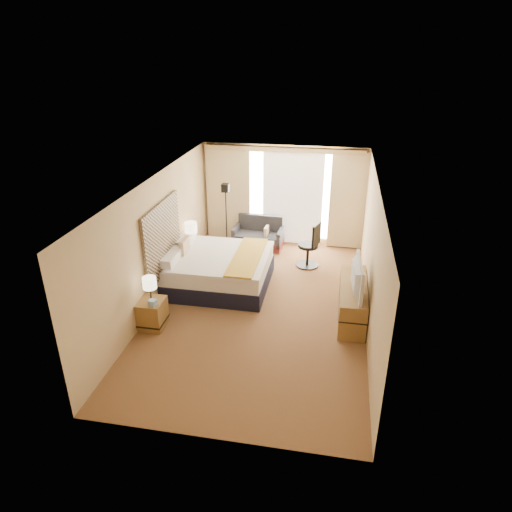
% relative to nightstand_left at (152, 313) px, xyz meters
% --- Properties ---
extents(floor, '(4.20, 7.00, 0.02)m').
position_rel_nightstand_left_xyz_m(floor, '(1.87, 1.05, -0.28)').
color(floor, '#4E1716').
rests_on(floor, ground).
extents(ceiling, '(4.20, 7.00, 0.02)m').
position_rel_nightstand_left_xyz_m(ceiling, '(1.87, 1.05, 2.33)').
color(ceiling, silver).
rests_on(ceiling, wall_back).
extents(wall_back, '(4.20, 0.02, 2.60)m').
position_rel_nightstand_left_xyz_m(wall_back, '(1.87, 4.55, 1.02)').
color(wall_back, tan).
rests_on(wall_back, ground).
extents(wall_front, '(4.20, 0.02, 2.60)m').
position_rel_nightstand_left_xyz_m(wall_front, '(1.87, -2.45, 1.02)').
color(wall_front, tan).
rests_on(wall_front, ground).
extents(wall_left, '(0.02, 7.00, 2.60)m').
position_rel_nightstand_left_xyz_m(wall_left, '(-0.23, 1.05, 1.02)').
color(wall_left, tan).
rests_on(wall_left, ground).
extents(wall_right, '(0.02, 7.00, 2.60)m').
position_rel_nightstand_left_xyz_m(wall_right, '(3.97, 1.05, 1.02)').
color(wall_right, tan).
rests_on(wall_right, ground).
extents(headboard, '(0.06, 1.85, 1.50)m').
position_rel_nightstand_left_xyz_m(headboard, '(-0.19, 1.25, 1.01)').
color(headboard, black).
rests_on(headboard, wall_left).
extents(nightstand_left, '(0.45, 0.52, 0.55)m').
position_rel_nightstand_left_xyz_m(nightstand_left, '(0.00, 0.00, 0.00)').
color(nightstand_left, olive).
rests_on(nightstand_left, floor).
extents(nightstand_right, '(0.45, 0.52, 0.55)m').
position_rel_nightstand_left_xyz_m(nightstand_right, '(0.00, 2.50, 0.00)').
color(nightstand_right, olive).
rests_on(nightstand_right, floor).
extents(media_dresser, '(0.50, 1.80, 0.70)m').
position_rel_nightstand_left_xyz_m(media_dresser, '(3.70, 1.05, 0.07)').
color(media_dresser, olive).
rests_on(media_dresser, floor).
extents(window, '(2.30, 0.02, 2.30)m').
position_rel_nightstand_left_xyz_m(window, '(2.12, 4.52, 1.04)').
color(window, white).
rests_on(window, wall_back).
extents(curtains, '(4.12, 0.19, 2.56)m').
position_rel_nightstand_left_xyz_m(curtains, '(1.87, 4.44, 1.13)').
color(curtains, '#CDB890').
rests_on(curtains, floor).
extents(bed, '(2.17, 1.98, 1.05)m').
position_rel_nightstand_left_xyz_m(bed, '(0.81, 1.81, 0.11)').
color(bed, black).
rests_on(bed, floor).
extents(loveseat, '(1.32, 0.76, 0.80)m').
position_rel_nightstand_left_xyz_m(loveseat, '(1.30, 4.09, -0.01)').
color(loveseat, '#591F19').
rests_on(loveseat, floor).
extents(floor_lamp, '(0.24, 0.24, 1.88)m').
position_rel_nightstand_left_xyz_m(floor_lamp, '(0.62, 3.35, 1.05)').
color(floor_lamp, black).
rests_on(floor_lamp, floor).
extents(desk_chair, '(0.55, 0.54, 1.11)m').
position_rel_nightstand_left_xyz_m(desk_chair, '(2.72, 3.13, 0.22)').
color(desk_chair, black).
rests_on(desk_chair, floor).
extents(lamp_left, '(0.25, 0.25, 0.53)m').
position_rel_nightstand_left_xyz_m(lamp_left, '(0.04, -0.07, 0.69)').
color(lamp_left, black).
rests_on(lamp_left, nightstand_left).
extents(lamp_right, '(0.29, 0.29, 0.61)m').
position_rel_nightstand_left_xyz_m(lamp_right, '(-0.02, 2.54, 0.75)').
color(lamp_right, black).
rests_on(lamp_right, nightstand_right).
extents(tissue_box, '(0.15, 0.15, 0.11)m').
position_rel_nightstand_left_xyz_m(tissue_box, '(0.10, -0.15, 0.33)').
color(tissue_box, '#7EA2C3').
rests_on(tissue_box, nightstand_left).
extents(telephone, '(0.23, 0.21, 0.07)m').
position_rel_nightstand_left_xyz_m(telephone, '(-0.01, 2.64, 0.31)').
color(telephone, black).
rests_on(telephone, nightstand_right).
extents(television, '(0.22, 1.12, 0.64)m').
position_rel_nightstand_left_xyz_m(television, '(3.65, 0.75, 0.74)').
color(television, black).
rests_on(television, media_dresser).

